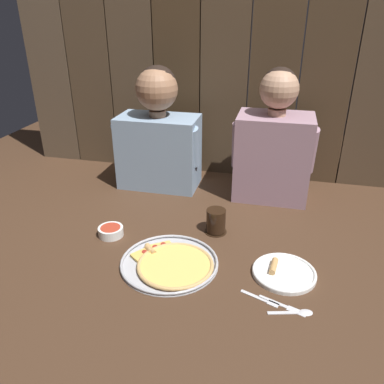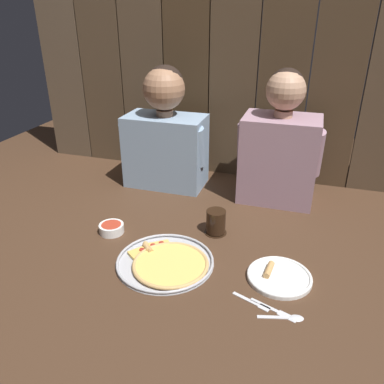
{
  "view_description": "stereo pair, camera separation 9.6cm",
  "coord_description": "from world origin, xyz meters",
  "px_view_note": "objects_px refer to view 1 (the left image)",
  "views": [
    {
      "loc": [
        0.3,
        -1.22,
        0.84
      ],
      "look_at": [
        -0.01,
        0.1,
        0.18
      ],
      "focal_mm": 36.03,
      "sensor_mm": 36.0,
      "label": 1
    },
    {
      "loc": [
        0.39,
        -1.2,
        0.84
      ],
      "look_at": [
        -0.01,
        0.1,
        0.18
      ],
      "focal_mm": 36.03,
      "sensor_mm": 36.0,
      "label": 2
    }
  ],
  "objects_px": {
    "pizza_tray": "(171,263)",
    "dinner_plate": "(284,272)",
    "drinking_glass": "(216,221)",
    "diner_right": "(274,143)",
    "dipping_bowl": "(111,231)",
    "diner_left": "(158,133)"
  },
  "relations": [
    {
      "from": "pizza_tray",
      "to": "dinner_plate",
      "type": "xyz_separation_m",
      "value": [
        0.39,
        0.04,
        -0.0
      ]
    },
    {
      "from": "pizza_tray",
      "to": "drinking_glass",
      "type": "height_order",
      "value": "drinking_glass"
    },
    {
      "from": "diner_right",
      "to": "drinking_glass",
      "type": "bearing_deg",
      "value": -116.32
    },
    {
      "from": "drinking_glass",
      "to": "dipping_bowl",
      "type": "relative_size",
      "value": 1.0
    },
    {
      "from": "drinking_glass",
      "to": "dipping_bowl",
      "type": "bearing_deg",
      "value": -163.05
    },
    {
      "from": "dipping_bowl",
      "to": "drinking_glass",
      "type": "bearing_deg",
      "value": 16.95
    },
    {
      "from": "dinner_plate",
      "to": "diner_left",
      "type": "height_order",
      "value": "diner_left"
    },
    {
      "from": "pizza_tray",
      "to": "dipping_bowl",
      "type": "bearing_deg",
      "value": 155.0
    },
    {
      "from": "dipping_bowl",
      "to": "diner_right",
      "type": "height_order",
      "value": "diner_right"
    },
    {
      "from": "diner_left",
      "to": "drinking_glass",
      "type": "bearing_deg",
      "value": -47.45
    },
    {
      "from": "drinking_glass",
      "to": "dipping_bowl",
      "type": "xyz_separation_m",
      "value": [
        -0.41,
        -0.12,
        -0.03
      ]
    },
    {
      "from": "diner_left",
      "to": "diner_right",
      "type": "relative_size",
      "value": 0.98
    },
    {
      "from": "drinking_glass",
      "to": "diner_left",
      "type": "relative_size",
      "value": 0.17
    },
    {
      "from": "pizza_tray",
      "to": "diner_left",
      "type": "xyz_separation_m",
      "value": [
        -0.25,
        0.66,
        0.27
      ]
    },
    {
      "from": "drinking_glass",
      "to": "diner_right",
      "type": "relative_size",
      "value": 0.17
    },
    {
      "from": "pizza_tray",
      "to": "diner_left",
      "type": "height_order",
      "value": "diner_left"
    },
    {
      "from": "pizza_tray",
      "to": "dipping_bowl",
      "type": "relative_size",
      "value": 3.5
    },
    {
      "from": "pizza_tray",
      "to": "dinner_plate",
      "type": "relative_size",
      "value": 1.6
    },
    {
      "from": "dipping_bowl",
      "to": "diner_left",
      "type": "bearing_deg",
      "value": 85.11
    },
    {
      "from": "diner_right",
      "to": "dipping_bowl",
      "type": "bearing_deg",
      "value": -139.29
    },
    {
      "from": "diner_left",
      "to": "dinner_plate",
      "type": "bearing_deg",
      "value": -43.86
    },
    {
      "from": "pizza_tray",
      "to": "drinking_glass",
      "type": "distance_m",
      "value": 0.29
    }
  ]
}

